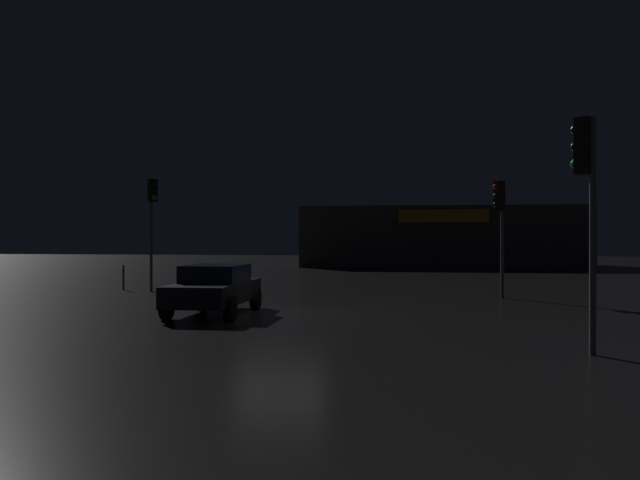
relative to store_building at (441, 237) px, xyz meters
name	(u,v)px	position (x,y,z in m)	size (l,w,h in m)	color
ground_plane	(280,314)	(-5.25, -33.07, -2.13)	(120.00, 120.00, 0.00)	black
store_building	(441,237)	(0.00, 0.00, 0.00)	(19.66, 9.84, 4.26)	#4C4742
traffic_signal_opposite	(500,213)	(1.26, -27.14, 0.82)	(0.43, 0.42, 4.04)	#595B60
traffic_signal_cross_left	(586,178)	(1.53, -38.56, 1.04)	(0.43, 0.41, 4.26)	#595B60
traffic_signal_cross_right	(152,205)	(-11.67, -26.29, 1.19)	(0.42, 0.42, 4.34)	#595B60
car_near	(214,288)	(-7.03, -33.29, -1.42)	(1.92, 4.22, 1.35)	black
bollard_kerb_a	(123,277)	(-13.23, -25.46, -1.64)	(0.08, 0.08, 0.99)	#595B60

